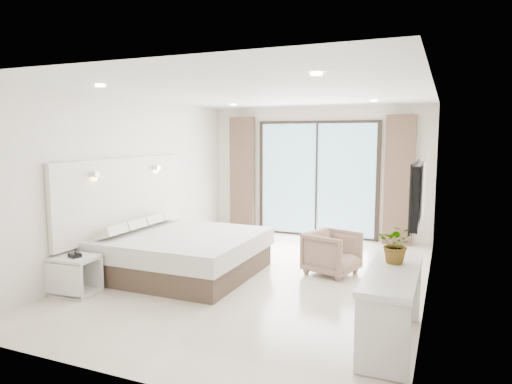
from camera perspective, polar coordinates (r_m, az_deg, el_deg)
ground at (r=6.92m, az=0.62°, el=-10.63°), size 6.20×6.20×0.00m
room_shell at (r=7.33m, az=1.25°, el=2.98°), size 4.62×6.22×2.72m
bed at (r=7.13m, az=-9.30°, el=-7.50°), size 2.21×2.10×0.76m
nightstand at (r=6.63m, az=-21.68°, el=-9.63°), size 0.59×0.50×0.51m
phone at (r=6.51m, az=-21.71°, el=-7.34°), size 0.19×0.17×0.05m
console_desk at (r=4.85m, az=16.66°, el=-11.76°), size 0.49×1.57×0.77m
plant at (r=5.03m, az=17.18°, el=-6.72°), size 0.39×0.43×0.32m
armchair at (r=7.10m, az=9.50°, el=-7.23°), size 0.83×0.86×0.72m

